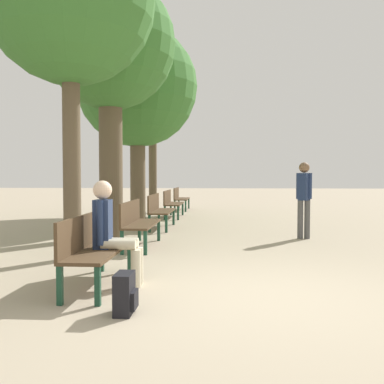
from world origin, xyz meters
The scene contains 13 objects.
ground_plane centered at (0.00, 0.00, 0.00)m, with size 80.00×80.00×0.00m, color tan.
bench_row_0 centered at (-1.97, 0.31, 0.52)m, with size 0.50×1.71×0.89m.
bench_row_1 centered at (-1.97, 3.22, 0.52)m, with size 0.50×1.71×0.89m.
bench_row_2 centered at (-1.97, 6.14, 0.52)m, with size 0.50×1.71×0.89m.
bench_row_3 centered at (-1.97, 9.05, 0.52)m, with size 0.50×1.71×0.89m.
bench_row_4 centered at (-1.97, 11.96, 0.52)m, with size 0.50×1.71×0.89m.
tree_row_0 centered at (-2.81, 1.99, 4.24)m, with size 2.79×2.79×5.67m.
tree_row_1 centered at (-2.81, 4.52, 4.22)m, with size 2.91×2.91×5.77m.
tree_row_2 centered at (-2.81, 7.66, 3.98)m, with size 3.55×3.55×5.78m.
tree_row_3 centered at (-2.81, 10.50, 4.22)m, with size 2.78×2.78×5.65m.
person_seated centered at (-1.73, 0.37, 0.71)m, with size 0.62×0.35×1.33m.
backpack centered at (-1.32, -0.74, 0.20)m, with size 0.21×0.32×0.41m.
pedestrian_near centered at (1.47, 4.54, 0.96)m, with size 0.34×0.30×1.68m.
Camera 1 is at (-0.37, -4.94, 1.40)m, focal length 40.00 mm.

